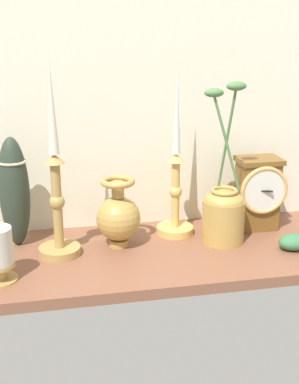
{
  "coord_description": "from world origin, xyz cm",
  "views": [
    {
      "loc": [
        -25.22,
        -106.82,
        49.6
      ],
      "look_at": [
        -3.74,
        0.0,
        14.0
      ],
      "focal_mm": 48.93,
      "sensor_mm": 36.0,
      "label": 1
    }
  ],
  "objects_px": {
    "mantel_clock": "(258,192)",
    "tall_ceramic_vase": "(14,192)",
    "candlestick_tall_left": "(176,188)",
    "brass_vase_jar": "(223,210)",
    "candlestick_tall_center": "(57,195)",
    "brass_vase_bulbous": "(118,216)"
  },
  "relations": [
    {
      "from": "mantel_clock",
      "to": "tall_ceramic_vase",
      "type": "xyz_separation_m",
      "value": [
        -0.58,
        0.01,
        0.04
      ]
    },
    {
      "from": "candlestick_tall_left",
      "to": "brass_vase_jar",
      "type": "bearing_deg",
      "value": -35.75
    },
    {
      "from": "mantel_clock",
      "to": "candlestick_tall_left",
      "type": "bearing_deg",
      "value": 178.25
    },
    {
      "from": "brass_vase_jar",
      "to": "tall_ceramic_vase",
      "type": "xyz_separation_m",
      "value": [
        -0.47,
        0.08,
        0.05
      ]
    },
    {
      "from": "candlestick_tall_center",
      "to": "tall_ceramic_vase",
      "type": "height_order",
      "value": "candlestick_tall_center"
    },
    {
      "from": "brass_vase_jar",
      "to": "tall_ceramic_vase",
      "type": "bearing_deg",
      "value": 170.64
    },
    {
      "from": "brass_vase_bulbous",
      "to": "brass_vase_jar",
      "type": "height_order",
      "value": "brass_vase_jar"
    },
    {
      "from": "brass_vase_bulbous",
      "to": "tall_ceramic_vase",
      "type": "relative_size",
      "value": 0.63
    },
    {
      "from": "mantel_clock",
      "to": "brass_vase_jar",
      "type": "xyz_separation_m",
      "value": [
        -0.11,
        -0.06,
        -0.02
      ]
    },
    {
      "from": "brass_vase_bulbous",
      "to": "brass_vase_jar",
      "type": "bearing_deg",
      "value": -5.64
    },
    {
      "from": "brass_vase_jar",
      "to": "candlestick_tall_center",
      "type": "bearing_deg",
      "value": 179.66
    },
    {
      "from": "brass_vase_bulbous",
      "to": "brass_vase_jar",
      "type": "distance_m",
      "value": 0.24
    },
    {
      "from": "candlestick_tall_center",
      "to": "tall_ceramic_vase",
      "type": "distance_m",
      "value": 0.12
    },
    {
      "from": "candlestick_tall_center",
      "to": "brass_vase_bulbous",
      "type": "height_order",
      "value": "candlestick_tall_center"
    },
    {
      "from": "mantel_clock",
      "to": "candlestick_tall_left",
      "type": "distance_m",
      "value": 0.21
    },
    {
      "from": "brass_vase_bulbous",
      "to": "candlestick_tall_left",
      "type": "bearing_deg",
      "value": 17.62
    },
    {
      "from": "mantel_clock",
      "to": "brass_vase_jar",
      "type": "relative_size",
      "value": 0.48
    },
    {
      "from": "mantel_clock",
      "to": "candlestick_tall_center",
      "type": "height_order",
      "value": "candlestick_tall_center"
    },
    {
      "from": "tall_ceramic_vase",
      "to": "brass_vase_jar",
      "type": "bearing_deg",
      "value": -9.36
    },
    {
      "from": "candlestick_tall_left",
      "to": "brass_vase_bulbous",
      "type": "bearing_deg",
      "value": -162.38
    },
    {
      "from": "candlestick_tall_left",
      "to": "tall_ceramic_vase",
      "type": "bearing_deg",
      "value": 178.85
    },
    {
      "from": "candlestick_tall_center",
      "to": "mantel_clock",
      "type": "bearing_deg",
      "value": 7.17
    }
  ]
}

